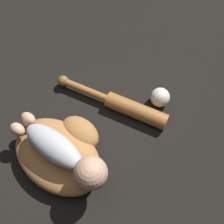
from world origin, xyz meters
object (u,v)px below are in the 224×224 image
at_px(baseball_glove, 61,151).
at_px(baseball, 160,97).
at_px(baby_figure, 66,155).
at_px(baseball_bat, 124,105).

relative_size(baseball_glove, baseball, 5.02).
bearing_deg(baby_figure, baseball_glove, 152.49).
bearing_deg(baseball_glove, baby_figure, -27.51).
height_order(baseball_glove, baseball_bat, baseball_glove).
xyz_separation_m(baby_figure, baseball_bat, (0.04, 0.29, -0.10)).
xyz_separation_m(baseball_glove, baby_figure, (0.05, -0.02, 0.08)).
bearing_deg(baseball, baby_figure, -110.84).
bearing_deg(baby_figure, baseball, 69.16).
relative_size(baby_figure, baseball_bat, 0.84).
xyz_separation_m(baseball_bat, baseball, (0.10, 0.09, 0.01)).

